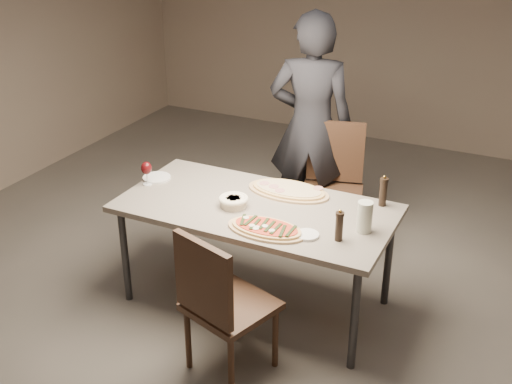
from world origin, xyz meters
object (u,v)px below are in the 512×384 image
at_px(dining_table, 256,213).
at_px(diner, 311,127).
at_px(zucchini_pizza, 266,228).
at_px(pepper_mill_left, 383,191).
at_px(chair_near, 219,299).
at_px(carafe, 365,217).
at_px(ham_pizza, 288,190).
at_px(bread_basket, 234,201).
at_px(chair_far, 333,180).

height_order(dining_table, diner, diner).
xyz_separation_m(dining_table, zucchini_pizza, (0.20, -0.28, 0.07)).
height_order(pepper_mill_left, diner, diner).
bearing_deg(chair_near, pepper_mill_left, 79.84).
bearing_deg(dining_table, carafe, -1.63).
height_order(ham_pizza, chair_near, chair_near).
relative_size(zucchini_pizza, pepper_mill_left, 2.34).
xyz_separation_m(zucchini_pizza, chair_near, (-0.06, -0.48, -0.23)).
xyz_separation_m(bread_basket, carafe, (0.86, 0.05, 0.06)).
bearing_deg(pepper_mill_left, bread_basket, -153.21).
bearing_deg(bread_basket, ham_pizza, 56.00).
distance_m(zucchini_pizza, ham_pizza, 0.57).
height_order(pepper_mill_left, carafe, pepper_mill_left).
relative_size(pepper_mill_left, diner, 0.12).
bearing_deg(zucchini_pizza, dining_table, 140.59).
relative_size(ham_pizza, pepper_mill_left, 2.70).
xyz_separation_m(pepper_mill_left, diner, (-0.81, 0.77, 0.07)).
relative_size(carafe, chair_near, 0.21).
bearing_deg(bread_basket, chair_far, 74.14).
bearing_deg(chair_far, carafe, 103.53).
bearing_deg(dining_table, chair_far, 79.87).
bearing_deg(diner, carafe, 110.68).
xyz_separation_m(dining_table, pepper_mill_left, (0.74, 0.37, 0.16)).
bearing_deg(bread_basket, pepper_mill_left, 26.79).
distance_m(bread_basket, chair_near, 0.78).
relative_size(bread_basket, pepper_mill_left, 0.91).
bearing_deg(carafe, chair_near, -128.92).
relative_size(zucchini_pizza, diner, 0.27).
xyz_separation_m(bread_basket, chair_far, (0.31, 1.09, -0.23)).
height_order(ham_pizza, chair_far, chair_far).
xyz_separation_m(zucchini_pizza, pepper_mill_left, (0.54, 0.65, 0.08)).
height_order(dining_table, bread_basket, bread_basket).
xyz_separation_m(dining_table, ham_pizza, (0.11, 0.28, 0.07)).
distance_m(zucchini_pizza, pepper_mill_left, 0.84).
distance_m(zucchini_pizza, chair_near, 0.54).
bearing_deg(diner, pepper_mill_left, 122.34).
xyz_separation_m(chair_near, chair_far, (0.04, 1.78, 0.03)).
distance_m(dining_table, chair_near, 0.79).
bearing_deg(ham_pizza, chair_far, 79.48).
distance_m(dining_table, ham_pizza, 0.31).
bearing_deg(chair_far, chair_near, 73.97).
distance_m(bread_basket, diner, 1.22).
xyz_separation_m(zucchini_pizza, carafe, (0.53, 0.26, 0.08)).
bearing_deg(ham_pizza, dining_table, -116.45).
distance_m(chair_far, diner, 0.45).
relative_size(bread_basket, diner, 0.11).
bearing_deg(ham_pizza, pepper_mill_left, 2.84).
bearing_deg(dining_table, bread_basket, -150.43).
bearing_deg(chair_far, ham_pizza, 69.80).
height_order(ham_pizza, diner, diner).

